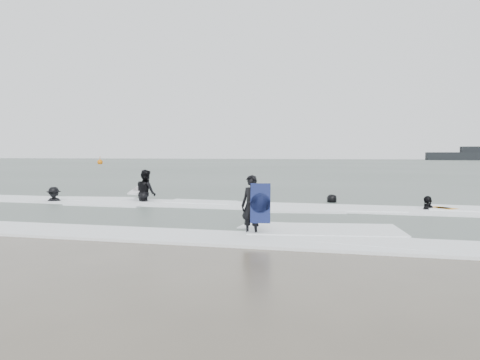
% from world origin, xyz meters
% --- Properties ---
extents(ground, '(320.00, 320.00, 0.00)m').
position_xyz_m(ground, '(0.00, 0.00, 0.00)').
color(ground, brown).
rests_on(ground, ground).
extents(sea, '(320.00, 320.00, 0.00)m').
position_xyz_m(sea, '(0.00, 80.00, 0.06)').
color(sea, '#47544C').
rests_on(sea, ground).
extents(surfer_centre, '(0.65, 0.53, 1.54)m').
position_xyz_m(surfer_centre, '(1.63, 0.05, 0.00)').
color(surfer_centre, black).
rests_on(surfer_centre, ground).
extents(surfer_wading, '(1.19, 1.17, 1.94)m').
position_xyz_m(surfer_wading, '(-4.44, 6.49, 0.00)').
color(surfer_wading, black).
rests_on(surfer_wading, ground).
extents(surfer_breaker, '(1.14, 0.97, 1.52)m').
position_xyz_m(surfer_breaker, '(-8.07, 5.41, 0.00)').
color(surfer_breaker, black).
rests_on(surfer_breaker, ground).
extents(surfer_right_near, '(0.93, 1.05, 1.70)m').
position_xyz_m(surfer_right_near, '(6.49, 6.53, 0.00)').
color(surfer_right_near, black).
rests_on(surfer_right_near, ground).
extents(surfer_right_far, '(0.88, 0.87, 1.53)m').
position_xyz_m(surfer_right_far, '(3.02, 8.22, 0.00)').
color(surfer_right_far, black).
rests_on(surfer_right_far, ground).
extents(surf_foam, '(30.03, 9.06, 0.09)m').
position_xyz_m(surf_foam, '(0.00, 3.70, 0.04)').
color(surf_foam, white).
rests_on(surf_foam, ground).
extents(bodyboards, '(12.66, 7.43, 1.25)m').
position_xyz_m(bodyboards, '(1.35, 4.39, 0.50)').
color(bodyboards, '#0F1746').
rests_on(bodyboards, ground).
extents(buoy, '(1.00, 1.00, 1.65)m').
position_xyz_m(buoy, '(-44.55, 67.67, 0.42)').
color(buoy, '#D36909').
rests_on(buoy, ground).
extents(vessel_horizon, '(30.62, 5.47, 4.16)m').
position_xyz_m(vessel_horizon, '(37.65, 144.91, 1.54)').
color(vessel_horizon, black).
rests_on(vessel_horizon, ground).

